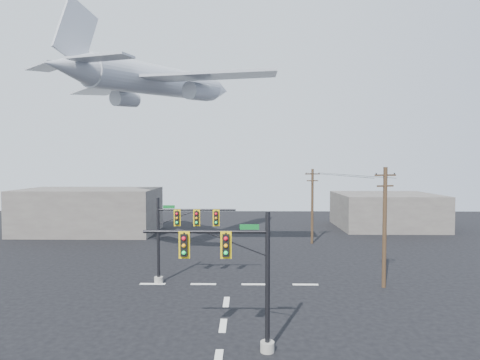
{
  "coord_description": "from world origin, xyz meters",
  "views": [
    {
      "loc": [
        1.32,
        -19.01,
        9.51
      ],
      "look_at": [
        0.98,
        5.0,
        8.49
      ],
      "focal_mm": 30.0,
      "sensor_mm": 36.0,
      "label": 1
    }
  ],
  "objects_px": {
    "utility_pole_b": "(312,205)",
    "airliner": "(161,82)",
    "utility_pole_a": "(385,225)",
    "signal_mast_far": "(178,235)",
    "signal_mast_near": "(241,277)"
  },
  "relations": [
    {
      "from": "signal_mast_near",
      "to": "utility_pole_a",
      "type": "distance_m",
      "value": 15.2
    },
    {
      "from": "signal_mast_far",
      "to": "airliner",
      "type": "distance_m",
      "value": 16.75
    },
    {
      "from": "utility_pole_b",
      "to": "airliner",
      "type": "xyz_separation_m",
      "value": [
        -16.28,
        -6.9,
        13.02
      ]
    },
    {
      "from": "utility_pole_a",
      "to": "airliner",
      "type": "distance_m",
      "value": 24.93
    },
    {
      "from": "signal_mast_far",
      "to": "signal_mast_near",
      "type": "bearing_deg",
      "value": -65.92
    },
    {
      "from": "signal_mast_near",
      "to": "utility_pole_b",
      "type": "height_order",
      "value": "utility_pole_b"
    },
    {
      "from": "signal_mast_far",
      "to": "airliner",
      "type": "relative_size",
      "value": 0.27
    },
    {
      "from": "utility_pole_b",
      "to": "airliner",
      "type": "bearing_deg",
      "value": -169.13
    },
    {
      "from": "signal_mast_far",
      "to": "airliner",
      "type": "xyz_separation_m",
      "value": [
        -3.06,
        8.99,
        13.79
      ]
    },
    {
      "from": "utility_pole_a",
      "to": "airliner",
      "type": "height_order",
      "value": "airliner"
    },
    {
      "from": "signal_mast_far",
      "to": "utility_pole_a",
      "type": "relative_size",
      "value": 0.74
    },
    {
      "from": "signal_mast_near",
      "to": "utility_pole_b",
      "type": "bearing_deg",
      "value": 73.52
    },
    {
      "from": "utility_pole_a",
      "to": "airliner",
      "type": "bearing_deg",
      "value": 134.14
    },
    {
      "from": "utility_pole_a",
      "to": "utility_pole_b",
      "type": "distance_m",
      "value": 16.94
    },
    {
      "from": "signal_mast_near",
      "to": "signal_mast_far",
      "type": "distance_m",
      "value": 12.57
    }
  ]
}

